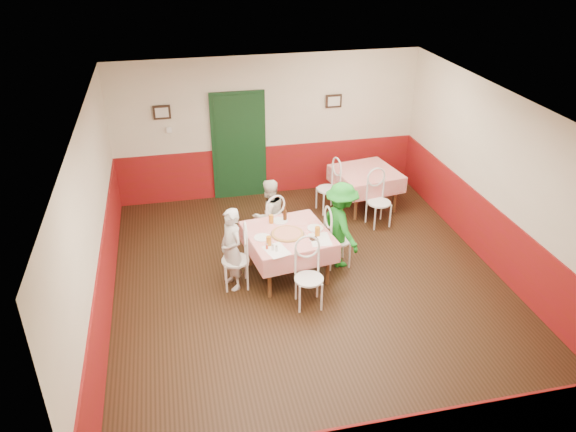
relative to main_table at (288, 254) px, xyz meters
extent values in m
plane|color=black|center=(0.28, -0.45, -0.38)|extent=(7.00, 7.00, 0.00)
plane|color=white|center=(0.28, -0.45, 2.42)|extent=(7.00, 7.00, 0.00)
cube|color=beige|center=(0.28, 3.05, 1.02)|extent=(6.00, 0.10, 2.80)
cube|color=beige|center=(0.28, -3.95, 1.02)|extent=(6.00, 0.10, 2.80)
cube|color=beige|center=(-2.72, -0.45, 1.02)|extent=(0.10, 7.00, 2.80)
cube|color=beige|center=(3.28, -0.45, 1.02)|extent=(0.10, 7.00, 2.80)
cube|color=maroon|center=(0.28, 3.04, 0.12)|extent=(6.00, 0.03, 1.00)
cube|color=maroon|center=(-2.70, -0.45, 0.12)|extent=(0.03, 7.00, 1.00)
cube|color=maroon|center=(3.27, -0.45, 0.12)|extent=(0.03, 7.00, 1.00)
cube|color=black|center=(-0.32, 3.00, 0.68)|extent=(0.96, 0.06, 2.10)
cube|color=black|center=(-1.72, 3.00, 1.48)|extent=(0.32, 0.03, 0.26)
cube|color=black|center=(1.58, 3.00, 1.48)|extent=(0.32, 0.03, 0.26)
cube|color=white|center=(-1.62, 3.00, 1.12)|extent=(0.10, 0.03, 0.10)
cube|color=red|center=(0.00, 0.00, 0.00)|extent=(1.38, 1.38, 0.77)
cube|color=red|center=(1.97, 1.99, 0.00)|extent=(1.29, 1.29, 0.77)
cylinder|color=#B74723|center=(-0.02, -0.05, 0.40)|extent=(0.55, 0.55, 0.03)
cylinder|color=white|center=(-0.41, -0.07, 0.39)|extent=(0.28, 0.28, 0.01)
cylinder|color=white|center=(0.44, 0.04, 0.39)|extent=(0.28, 0.28, 0.01)
cylinder|color=white|center=(-0.04, 0.39, 0.39)|extent=(0.28, 0.28, 0.01)
cylinder|color=#BF7219|center=(-0.35, -0.30, 0.46)|extent=(0.09, 0.09, 0.14)
cylinder|color=#BF7219|center=(0.42, -0.18, 0.46)|extent=(0.09, 0.09, 0.14)
cylinder|color=#BF7219|center=(-0.19, 0.36, 0.45)|extent=(0.08, 0.08, 0.14)
cylinder|color=#381C0A|center=(0.04, 0.40, 0.50)|extent=(0.07, 0.07, 0.22)
cylinder|color=silver|center=(-0.33, -0.45, 0.43)|extent=(0.04, 0.04, 0.09)
cylinder|color=silver|center=(-0.28, -0.49, 0.43)|extent=(0.04, 0.04, 0.09)
cylinder|color=#B23319|center=(-0.40, -0.40, 0.43)|extent=(0.04, 0.04, 0.09)
cube|color=white|center=(-0.28, -0.47, 0.39)|extent=(0.40, 0.47, 0.00)
cube|color=white|center=(0.43, -0.30, 0.39)|extent=(0.33, 0.42, 0.00)
cube|color=black|center=(0.33, -0.28, 0.40)|extent=(0.12, 0.10, 0.02)
imported|color=gray|center=(-0.89, -0.13, 0.28)|extent=(0.47, 0.56, 1.31)
imported|color=gray|center=(-0.13, 0.89, 0.25)|extent=(0.75, 0.67, 1.25)
imported|color=gray|center=(0.89, 0.13, 0.34)|extent=(0.70, 1.01, 1.43)
camera|label=1|loc=(-1.61, -7.27, 4.66)|focal=35.00mm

